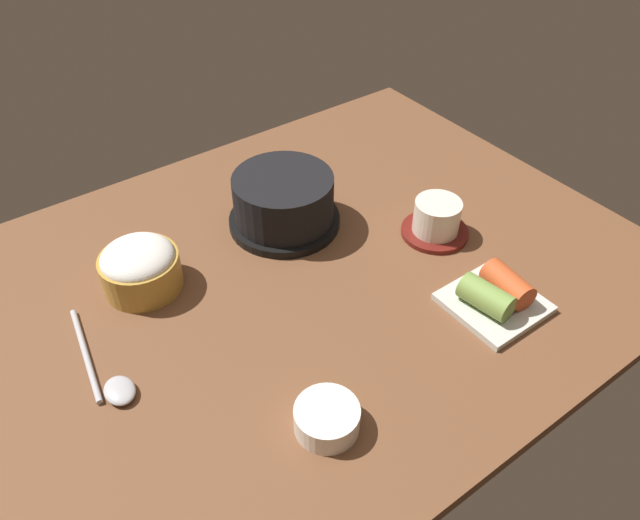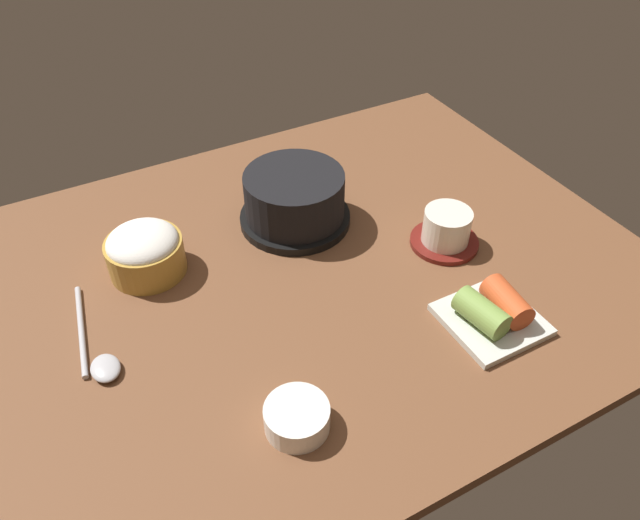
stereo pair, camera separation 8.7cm
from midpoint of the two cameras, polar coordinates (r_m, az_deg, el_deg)
The scene contains 7 objects.
dining_table at distance 90.41cm, azimuth 1.04°, elevation -1.68°, with size 100.00×76.00×2.00cm, color brown.
stone_pot at distance 96.26cm, azimuth 0.22°, elevation 5.61°, with size 17.64×17.64×8.72cm.
rice_bowl at distance 89.96cm, azimuth -13.33°, elevation 0.71°, with size 11.08×11.08×7.29cm.
tea_cup_with_saucer at distance 95.64cm, azimuth 14.20°, elevation 2.64°, with size 10.49×10.49×6.00cm.
kimchi_plate at distance 85.66cm, azimuth 18.59°, elevation -4.76°, with size 12.04×12.04×4.81cm.
side_bowl_near at distance 71.30cm, azimuth 1.45°, elevation -14.54°, with size 7.56×7.56×3.22cm.
spoon at distance 81.67cm, azimuth -17.12°, elevation -8.56°, with size 4.72×18.76×1.35cm.
Camera 2 is at (-29.10, -59.53, 62.86)cm, focal length 34.50 mm.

